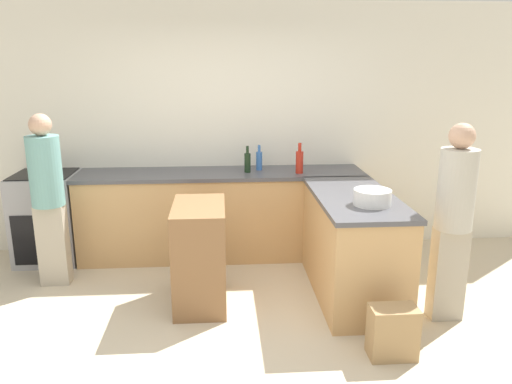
% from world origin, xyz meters
% --- Properties ---
extents(ground_plane, '(14.00, 14.00, 0.00)m').
position_xyz_m(ground_plane, '(0.00, 0.00, 0.00)').
color(ground_plane, beige).
extents(wall_back, '(8.00, 0.06, 2.70)m').
position_xyz_m(wall_back, '(0.00, 2.09, 1.35)').
color(wall_back, silver).
rests_on(wall_back, ground_plane).
extents(counter_back, '(3.04, 0.64, 0.94)m').
position_xyz_m(counter_back, '(0.00, 1.76, 0.47)').
color(counter_back, tan).
rests_on(counter_back, ground_plane).
extents(counter_peninsula, '(0.69, 1.49, 0.94)m').
position_xyz_m(counter_peninsula, '(1.17, 0.72, 0.47)').
color(counter_peninsula, tan).
rests_on(counter_peninsula, ground_plane).
extents(range_oven, '(0.64, 0.62, 0.95)m').
position_xyz_m(range_oven, '(-1.84, 1.76, 0.47)').
color(range_oven, '#99999E').
rests_on(range_oven, ground_plane).
extents(island_table, '(0.44, 0.75, 0.90)m').
position_xyz_m(island_table, '(-0.20, 0.64, 0.45)').
color(island_table, brown).
rests_on(island_table, ground_plane).
extents(mixing_bowl, '(0.31, 0.31, 0.13)m').
position_xyz_m(mixing_bowl, '(1.23, 0.42, 1.00)').
color(mixing_bowl, white).
rests_on(mixing_bowl, counter_peninsula).
extents(wine_bottle_dark, '(0.07, 0.07, 0.28)m').
position_xyz_m(wine_bottle_dark, '(0.28, 1.72, 1.05)').
color(wine_bottle_dark, black).
rests_on(wine_bottle_dark, counter_back).
extents(hot_sauce_bottle, '(0.08, 0.08, 0.32)m').
position_xyz_m(hot_sauce_bottle, '(0.82, 1.64, 1.07)').
color(hot_sauce_bottle, red).
rests_on(hot_sauce_bottle, counter_back).
extents(water_bottle_blue, '(0.07, 0.07, 0.27)m').
position_xyz_m(water_bottle_blue, '(0.41, 1.83, 1.05)').
color(water_bottle_blue, '#386BB7').
rests_on(water_bottle_blue, counter_back).
extents(person_by_range, '(0.29, 0.29, 1.63)m').
position_xyz_m(person_by_range, '(-1.60, 1.14, 0.90)').
color(person_by_range, '#ADA38E').
rests_on(person_by_range, ground_plane).
extents(person_at_peninsula, '(0.29, 0.29, 1.63)m').
position_xyz_m(person_at_peninsula, '(1.84, 0.23, 0.90)').
color(person_at_peninsula, '#ADA38E').
rests_on(person_at_peninsula, ground_plane).
extents(paper_bag, '(0.34, 0.20, 0.39)m').
position_xyz_m(paper_bag, '(1.21, -0.30, 0.19)').
color(paper_bag, '#A88456').
rests_on(paper_bag, ground_plane).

